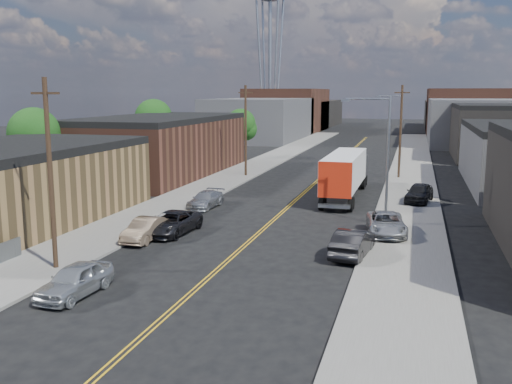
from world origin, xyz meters
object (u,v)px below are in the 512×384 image
Objects in this scene: car_right_oncoming at (353,243)px; car_left_a at (75,280)px; car_left_d at (206,200)px; car_right_lot_c at (419,193)px; car_left_c at (171,223)px; car_left_b at (145,230)px; car_right_lot_a at (386,224)px; semi_truck at (346,171)px; car_ahead_truck at (343,164)px.

car_left_a is at bearing 47.27° from car_right_oncoming.
car_right_lot_c is at bearing 24.13° from car_left_d.
car_left_c is at bearing -2.71° from car_right_oncoming.
car_right_oncoming is (13.00, -0.00, 0.09)m from car_left_b.
car_right_lot_a is at bearing -89.33° from car_right_lot_c.
car_left_d is at bearing 150.75° from car_right_lot_a.
semi_truck is 18.03m from car_ahead_truck.
car_left_b is 13.00m from car_right_oncoming.
car_left_c is 1.09× the size of car_right_oncoming.
car_left_b is at bearing 101.77° from car_left_a.
car_right_lot_c is (3.69, 17.22, 0.14)m from car_right_oncoming.
car_left_d is (0.00, 10.78, -0.05)m from car_left_b.
semi_truck reaches higher than car_right_lot_c.
car_right_lot_a is (13.20, 15.04, 0.11)m from car_left_a.
semi_truck is 19.49m from car_left_c.
car_left_b is at bearing -86.95° from car_left_d.
car_right_lot_a is 1.09× the size of car_ahead_truck.
car_right_lot_a is at bearing -81.74° from car_ahead_truck.
car_left_d is (-1.40, 20.69, -0.09)m from car_left_a.
car_left_a is 47.13m from car_ahead_truck.
semi_truck is at bearing -75.28° from car_right_oncoming.
semi_truck reaches higher than car_ahead_truck.
car_right_oncoming reaches higher than car_right_lot_a.
car_left_c is at bearing -175.29° from car_right_lot_a.
semi_truck is 30.29m from car_left_a.
car_left_d is at bearing 97.60° from car_left_a.
car_left_c is 1.04× the size of car_right_lot_a.
car_left_d is at bearing -110.60° from car_ahead_truck.
car_left_a is 0.86× the size of car_right_lot_a.
car_right_oncoming reaches higher than car_left_a.
car_left_a is at bearing -82.22° from car_left_b.
car_right_oncoming is at bearing 44.21° from car_left_a.
semi_truck is 13.31m from car_left_d.
car_left_c is at bearing 65.72° from car_left_b.
car_right_lot_a reaches higher than car_ahead_truck.
car_right_lot_a is (4.25, -13.86, -1.41)m from semi_truck.
car_left_d reaches higher than car_ahead_truck.
car_left_b is (-10.35, -18.99, -1.56)m from semi_truck.
car_left_d is 0.98× the size of car_right_lot_c.
car_right_lot_c is at bearing 72.09° from car_right_lot_a.
car_left_a is at bearing -108.93° from car_right_lot_c.
car_right_oncoming reaches higher than car_left_c.
car_left_d is at bearing -148.44° from car_right_lot_c.
car_right_lot_c is 21.45m from car_ahead_truck.
car_right_lot_a reaches higher than car_left_c.
car_right_lot_a is at bearing -72.54° from semi_truck.
semi_truck is at bearing 61.14° from car_left_b.
semi_truck reaches higher than car_left_b.
semi_truck is 2.99× the size of car_right_lot_a.
car_right_oncoming is at bearing -36.64° from car_left_d.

